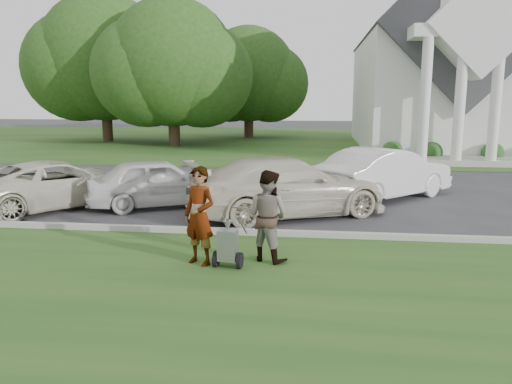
% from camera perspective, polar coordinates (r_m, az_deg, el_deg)
% --- Properties ---
extents(ground, '(120.00, 120.00, 0.00)m').
position_cam_1_polar(ground, '(11.51, -1.12, -5.71)').
color(ground, '#333335').
rests_on(ground, ground).
extents(grass_strip, '(80.00, 7.00, 0.01)m').
position_cam_1_polar(grass_strip, '(8.71, -3.91, -11.24)').
color(grass_strip, '#204B1A').
rests_on(grass_strip, ground).
extents(church_lawn, '(80.00, 30.00, 0.01)m').
position_cam_1_polar(church_lawn, '(38.10, 4.56, 5.86)').
color(church_lawn, '#204B1A').
rests_on(church_lawn, ground).
extents(curb, '(80.00, 0.18, 0.15)m').
position_cam_1_polar(curb, '(12.01, -0.75, -4.63)').
color(curb, '#9E9E93').
rests_on(curb, ground).
extents(church, '(9.19, 19.00, 24.10)m').
position_cam_1_polar(church, '(34.95, 19.85, 14.57)').
color(church, white).
rests_on(church, ground).
extents(tree_left, '(10.63, 8.40, 9.71)m').
position_cam_1_polar(tree_left, '(34.32, -9.57, 13.74)').
color(tree_left, '#332316').
rests_on(tree_left, ground).
extents(tree_far, '(11.64, 9.20, 10.73)m').
position_cam_1_polar(tree_far, '(39.21, -17.01, 13.89)').
color(tree_far, '#332316').
rests_on(tree_far, ground).
extents(tree_back, '(9.61, 7.60, 8.89)m').
position_cam_1_polar(tree_back, '(41.31, -0.87, 12.83)').
color(tree_back, '#332316').
rests_on(tree_back, ground).
extents(striping_cart, '(0.59, 1.13, 1.02)m').
position_cam_1_polar(striping_cart, '(9.70, -3.22, -6.18)').
color(striping_cart, black).
rests_on(striping_cart, ground).
extents(person_left, '(0.84, 0.74, 1.95)m').
position_cam_1_polar(person_left, '(9.81, -6.47, -2.81)').
color(person_left, '#999999').
rests_on(person_left, ground).
extents(person_right, '(1.12, 1.04, 1.84)m').
position_cam_1_polar(person_right, '(10.00, 1.35, -2.79)').
color(person_right, '#999999').
rests_on(person_right, ground).
extents(parking_meter_near, '(0.09, 0.08, 1.29)m').
position_cam_1_polar(parking_meter_near, '(11.42, -7.68, -1.72)').
color(parking_meter_near, gray).
rests_on(parking_meter_near, ground).
extents(car_a, '(4.95, 5.45, 1.41)m').
position_cam_1_polar(car_a, '(16.12, -21.68, 0.88)').
color(car_a, beige).
rests_on(car_a, ground).
extents(car_b, '(4.66, 3.53, 1.48)m').
position_cam_1_polar(car_b, '(15.34, -10.99, 1.11)').
color(car_b, silver).
rests_on(car_b, ground).
extents(car_c, '(6.05, 4.54, 1.63)m').
position_cam_1_polar(car_c, '(13.90, 3.65, 0.61)').
color(car_c, beige).
rests_on(car_c, ground).
extents(car_d, '(4.83, 4.79, 1.66)m').
position_cam_1_polar(car_d, '(16.74, 14.52, 2.08)').
color(car_d, silver).
rests_on(car_d, ground).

